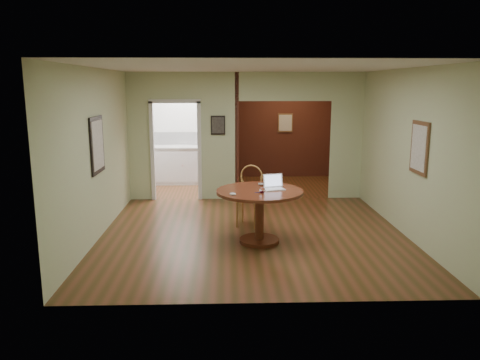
{
  "coord_description": "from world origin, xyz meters",
  "views": [
    {
      "loc": [
        -0.46,
        -7.41,
        2.42
      ],
      "look_at": [
        -0.22,
        -0.2,
        0.96
      ],
      "focal_mm": 35.0,
      "sensor_mm": 36.0,
      "label": 1
    }
  ],
  "objects_px": {
    "dining_table": "(260,204)",
    "closed_laptop": "(268,185)",
    "open_laptop": "(273,185)",
    "chair": "(250,192)"
  },
  "relations": [
    {
      "from": "chair",
      "to": "open_laptop",
      "type": "relative_size",
      "value": 2.93
    },
    {
      "from": "dining_table",
      "to": "chair",
      "type": "bearing_deg",
      "value": 96.11
    },
    {
      "from": "dining_table",
      "to": "closed_laptop",
      "type": "height_order",
      "value": "closed_laptop"
    },
    {
      "from": "open_laptop",
      "to": "closed_laptop",
      "type": "xyz_separation_m",
      "value": [
        -0.06,
        0.22,
        -0.05
      ]
    },
    {
      "from": "chair",
      "to": "open_laptop",
      "type": "distance_m",
      "value": 0.97
    },
    {
      "from": "dining_table",
      "to": "chair",
      "type": "relative_size",
      "value": 1.27
    },
    {
      "from": "chair",
      "to": "open_laptop",
      "type": "xyz_separation_m",
      "value": [
        0.32,
        -0.86,
        0.31
      ]
    },
    {
      "from": "dining_table",
      "to": "open_laptop",
      "type": "distance_m",
      "value": 0.37
    },
    {
      "from": "open_laptop",
      "to": "closed_laptop",
      "type": "bearing_deg",
      "value": 90.01
    },
    {
      "from": "chair",
      "to": "closed_laptop",
      "type": "bearing_deg",
      "value": -47.07
    }
  ]
}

